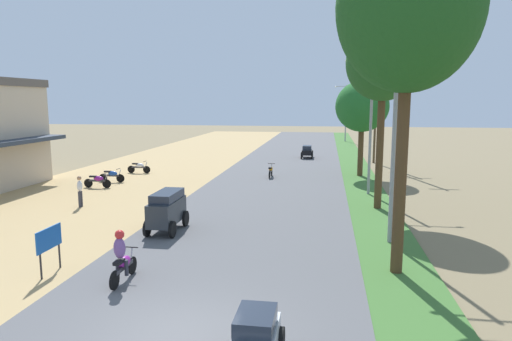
# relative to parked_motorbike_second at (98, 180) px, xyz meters

# --- Properties ---
(ground_plane) EXTENTS (180.00, 180.00, 0.00)m
(ground_plane) POSITION_rel_parked_motorbike_second_xyz_m (10.93, -16.90, -0.55)
(ground_plane) COLOR #7A6B4C
(road_strip) EXTENTS (9.00, 140.00, 0.08)m
(road_strip) POSITION_rel_parked_motorbike_second_xyz_m (10.93, -16.90, -0.51)
(road_strip) COLOR #565659
(road_strip) RESTS_ON ground
(parked_motorbike_second) EXTENTS (1.80, 0.54, 0.94)m
(parked_motorbike_second) POSITION_rel_parked_motorbike_second_xyz_m (0.00, 0.00, 0.00)
(parked_motorbike_second) COLOR black
(parked_motorbike_second) RESTS_ON dirt_shoulder
(parked_motorbike_third) EXTENTS (1.80, 0.54, 0.94)m
(parked_motorbike_third) POSITION_rel_parked_motorbike_second_xyz_m (-0.03, 2.02, 0.00)
(parked_motorbike_third) COLOR black
(parked_motorbike_third) RESTS_ON dirt_shoulder
(parked_motorbike_fourth) EXTENTS (1.80, 0.54, 0.94)m
(parked_motorbike_fourth) POSITION_rel_parked_motorbike_second_xyz_m (0.22, 5.96, 0.00)
(parked_motorbike_fourth) COLOR black
(parked_motorbike_fourth) RESTS_ON dirt_shoulder
(street_signboard) EXTENTS (0.06, 1.30, 1.50)m
(street_signboard) POSITION_rel_parked_motorbike_second_xyz_m (5.61, -13.69, 0.55)
(street_signboard) COLOR #262628
(street_signboard) RESTS_ON dirt_shoulder
(pedestrian_on_shoulder) EXTENTS (0.27, 0.38, 1.62)m
(pedestrian_on_shoulder) POSITION_rel_parked_motorbike_second_xyz_m (1.67, -4.99, 0.41)
(pedestrian_on_shoulder) COLOR #33333D
(pedestrian_on_shoulder) RESTS_ON dirt_shoulder
(median_tree_nearest) EXTENTS (4.29, 4.29, 10.77)m
(median_tree_nearest) POSITION_rel_parked_motorbike_second_xyz_m (16.52, -11.87, 7.68)
(median_tree_nearest) COLOR #4C351E
(median_tree_nearest) RESTS_ON median_strip
(median_tree_second) EXTENTS (3.64, 3.64, 9.16)m
(median_tree_second) POSITION_rel_parked_motorbike_second_xyz_m (16.88, -2.91, 6.73)
(median_tree_second) COLOR #4C351E
(median_tree_second) RESTS_ON median_strip
(median_tree_third) EXTENTS (3.82, 3.82, 6.89)m
(median_tree_third) POSITION_rel_parked_motorbike_second_xyz_m (16.70, 7.38, 4.53)
(median_tree_third) COLOR #4C351E
(median_tree_third) RESTS_ON median_strip
(streetlamp_near) EXTENTS (3.16, 0.20, 7.37)m
(streetlamp_near) POSITION_rel_parked_motorbike_second_xyz_m (16.73, -8.66, 3.78)
(streetlamp_near) COLOR gray
(streetlamp_near) RESTS_ON median_strip
(streetlamp_mid) EXTENTS (3.16, 0.20, 7.92)m
(streetlamp_mid) POSITION_rel_parked_motorbike_second_xyz_m (16.73, 0.70, 4.06)
(streetlamp_mid) COLOR gray
(streetlamp_mid) RESTS_ON median_strip
(streetlamp_far) EXTENTS (3.16, 0.20, 7.49)m
(streetlamp_far) POSITION_rel_parked_motorbike_second_xyz_m (16.73, 36.15, 3.84)
(streetlamp_far) COLOR gray
(streetlamp_far) RESTS_ON median_strip
(utility_pole_near) EXTENTS (1.80, 0.20, 9.80)m
(utility_pole_near) POSITION_rel_parked_motorbike_second_xyz_m (18.44, 15.02, 4.54)
(utility_pole_near) COLOR brown
(utility_pole_near) RESTS_ON ground
(utility_pole_far) EXTENTS (1.80, 0.20, 8.80)m
(utility_pole_far) POSITION_rel_parked_motorbike_second_xyz_m (19.47, 10.10, 4.03)
(utility_pole_far) COLOR brown
(utility_pole_far) RESTS_ON ground
(car_hatchback_silver) EXTENTS (1.04, 2.00, 1.23)m
(car_hatchback_silver) POSITION_rel_parked_motorbike_second_xyz_m (12.88, -17.94, 0.19)
(car_hatchback_silver) COLOR #B7BCC1
(car_hatchback_silver) RESTS_ON road_strip
(car_van_charcoal) EXTENTS (1.19, 2.41, 1.67)m
(car_van_charcoal) POSITION_rel_parked_motorbike_second_xyz_m (7.67, -8.61, 0.47)
(car_van_charcoal) COLOR #282D33
(car_van_charcoal) RESTS_ON road_strip
(car_sedan_black) EXTENTS (1.10, 2.26, 1.19)m
(car_sedan_black) POSITION_rel_parked_motorbike_second_xyz_m (12.42, 17.08, 0.19)
(car_sedan_black) COLOR black
(car_sedan_black) RESTS_ON road_strip
(motorbike_foreground_rider) EXTENTS (0.54, 1.80, 1.66)m
(motorbike_foreground_rider) POSITION_rel_parked_motorbike_second_xyz_m (8.22, -14.07, 0.30)
(motorbike_foreground_rider) COLOR black
(motorbike_foreground_rider) RESTS_ON road_strip
(motorbike_ahead_second) EXTENTS (0.54, 1.80, 0.94)m
(motorbike_ahead_second) POSITION_rel_parked_motorbike_second_xyz_m (10.32, 5.56, 0.02)
(motorbike_ahead_second) COLOR black
(motorbike_ahead_second) RESTS_ON road_strip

